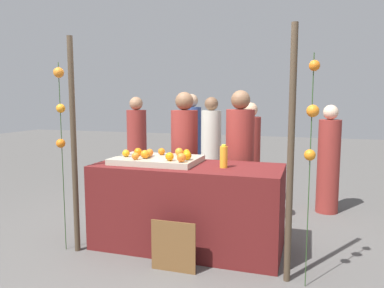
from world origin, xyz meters
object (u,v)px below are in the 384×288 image
(stall_counter, at_px, (188,206))
(juice_bottle, at_px, (224,157))
(orange_0, at_px, (138,152))
(orange_1, at_px, (170,157))
(vendor_right, at_px, (240,165))
(vendor_left, at_px, (185,163))
(chalkboard_sign, at_px, (174,247))

(stall_counter, relative_size, juice_bottle, 8.35)
(orange_0, height_order, juice_bottle, juice_bottle)
(orange_1, height_order, vendor_right, vendor_right)
(stall_counter, distance_m, orange_0, 0.80)
(juice_bottle, bearing_deg, vendor_left, 132.26)
(chalkboard_sign, bearing_deg, stall_counter, 95.80)
(stall_counter, distance_m, vendor_right, 0.89)
(stall_counter, relative_size, orange_0, 22.48)
(orange_0, relative_size, vendor_right, 0.05)
(vendor_left, relative_size, vendor_right, 0.99)
(orange_0, xyz_separation_m, vendor_right, (1.00, 0.66, -0.21))
(orange_0, bearing_deg, stall_counter, -5.00)
(chalkboard_sign, height_order, vendor_right, vendor_right)
(vendor_right, bearing_deg, orange_1, -122.43)
(juice_bottle, relative_size, vendor_left, 0.14)
(juice_bottle, bearing_deg, orange_0, 174.91)
(orange_1, height_order, chalkboard_sign, orange_1)
(orange_0, xyz_separation_m, orange_1, (0.45, -0.20, 0.00))
(vendor_left, bearing_deg, stall_counter, -68.64)
(orange_0, xyz_separation_m, juice_bottle, (0.97, -0.09, 0.01))
(stall_counter, bearing_deg, orange_1, -132.83)
(orange_1, xyz_separation_m, vendor_left, (-0.13, 0.84, -0.22))
(orange_0, xyz_separation_m, vendor_left, (0.32, 0.64, -0.22))
(stall_counter, distance_m, orange_1, 0.58)
(stall_counter, relative_size, vendor_right, 1.17)
(orange_1, xyz_separation_m, juice_bottle, (0.53, 0.11, 0.01))
(chalkboard_sign, relative_size, vendor_left, 0.29)
(orange_0, relative_size, juice_bottle, 0.37)
(orange_0, height_order, vendor_left, vendor_left)
(vendor_right, bearing_deg, orange_0, -146.33)
(orange_0, height_order, vendor_right, vendor_right)
(stall_counter, xyz_separation_m, orange_1, (-0.14, -0.15, 0.54))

